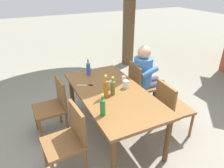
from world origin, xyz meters
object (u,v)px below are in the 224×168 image
at_px(chair_far_left, 140,84).
at_px(chair_near_left, 54,104).
at_px(cup_white, 124,79).
at_px(dining_table, 112,97).
at_px(bottle_blue, 88,68).
at_px(bottle_amber, 106,88).
at_px(bottle_olive, 113,87).
at_px(cup_steel, 111,85).
at_px(bottle_green, 103,106).
at_px(chair_far_right, 171,107).
at_px(cup_glass, 126,84).
at_px(chair_near_right, 69,138).
at_px(table_knife, 86,85).
at_px(person_in_white_shirt, 146,74).

xyz_separation_m(chair_far_left, chair_near_left, (0.00, -1.51, 0.00)).
bearing_deg(chair_near_left, cup_white, 80.32).
distance_m(dining_table, bottle_blue, 0.72).
xyz_separation_m(dining_table, bottle_amber, (0.10, -0.14, 0.22)).
relative_size(chair_far_left, bottle_olive, 3.33).
height_order(chair_near_left, bottle_blue, bottle_blue).
relative_size(dining_table, chair_far_left, 2.06).
bearing_deg(cup_steel, bottle_green, -34.06).
xyz_separation_m(chair_far_right, bottle_green, (0.06, -1.10, 0.35)).
bearing_deg(bottle_blue, cup_glass, 26.50).
xyz_separation_m(bottle_amber, bottle_blue, (-0.78, 0.04, -0.02)).
bearing_deg(bottle_amber, bottle_olive, 102.43).
relative_size(dining_table, cup_steel, 15.88).
bearing_deg(bottle_green, dining_table, 143.33).
bearing_deg(chair_near_right, bottle_green, 81.47).
xyz_separation_m(dining_table, chair_far_right, (0.40, 0.75, -0.15)).
distance_m(dining_table, chair_near_right, 0.87).
relative_size(chair_far_left, table_knife, 3.90).
height_order(bottle_green, cup_glass, bottle_green).
height_order(dining_table, chair_near_right, chair_near_right).
xyz_separation_m(chair_near_right, chair_near_left, (-0.80, 0.00, 0.00)).
distance_m(chair_far_right, cup_steel, 0.92).
height_order(chair_far_left, person_in_white_shirt, person_in_white_shirt).
bearing_deg(chair_far_right, person_in_white_shirt, 172.25).
bearing_deg(bottle_olive, table_knife, -149.39).
bearing_deg(table_knife, bottle_amber, 16.47).
height_order(dining_table, cup_glass, cup_glass).
height_order(person_in_white_shirt, bottle_olive, person_in_white_shirt).
distance_m(bottle_olive, cup_glass, 0.28).
xyz_separation_m(chair_far_right, cup_glass, (-0.42, -0.52, 0.29)).
bearing_deg(chair_near_right, table_knife, 146.55).
bearing_deg(cup_glass, bottle_olive, -71.19).
distance_m(chair_far_left, bottle_green, 1.44).
bearing_deg(cup_glass, cup_white, 159.58).
bearing_deg(chair_near_left, cup_steel, 68.89).
xyz_separation_m(chair_near_left, person_in_white_shirt, (0.00, 1.62, 0.17)).
bearing_deg(chair_near_left, bottle_amber, 50.86).
bearing_deg(bottle_green, cup_glass, 129.55).
bearing_deg(table_knife, chair_near_left, -97.57).
relative_size(bottle_green, table_knife, 1.23).
relative_size(chair_far_right, bottle_olive, 3.33).
distance_m(chair_far_left, cup_steel, 0.83).
xyz_separation_m(bottle_blue, bottle_olive, (0.75, 0.08, -0.01)).
bearing_deg(chair_far_right, chair_far_left, 179.99).
bearing_deg(bottle_blue, cup_white, 41.90).
height_order(chair_far_left, bottle_green, bottle_green).
relative_size(bottle_amber, cup_glass, 2.81).
xyz_separation_m(chair_far_right, chair_near_right, (-0.00, -1.51, 0.00)).
distance_m(cup_glass, cup_steel, 0.21).
distance_m(chair_near_left, bottle_olive, 0.94).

